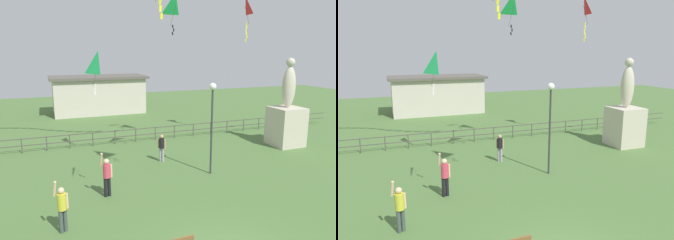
{
  "view_description": "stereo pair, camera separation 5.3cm",
  "coord_description": "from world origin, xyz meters",
  "views": [
    {
      "loc": [
        -4.68,
        -7.36,
        6.28
      ],
      "look_at": [
        0.48,
        6.24,
        3.16
      ],
      "focal_mm": 34.92,
      "sensor_mm": 36.0,
      "label": 1
    },
    {
      "loc": [
        -4.63,
        -7.37,
        6.28
      ],
      "look_at": [
        0.48,
        6.24,
        3.16
      ],
      "focal_mm": 34.92,
      "sensor_mm": 36.0,
      "label": 2
    }
  ],
  "objects": [
    {
      "name": "lamppost",
      "position": [
        3.07,
        6.84,
        3.4
      ],
      "size": [
        0.36,
        0.36,
        4.71
      ],
      "color": "#38383D",
      "rests_on": "ground_plane"
    },
    {
      "name": "person_3",
      "position": [
        1.33,
        9.49,
        0.92
      ],
      "size": [
        0.37,
        0.36,
        1.59
      ],
      "color": "#99999E",
      "rests_on": "ground_plane"
    },
    {
      "name": "waterfront_railing",
      "position": [
        -0.37,
        14.0,
        0.62
      ],
      "size": [
        36.06,
        0.06,
        0.95
      ],
      "color": "#4C4742",
      "rests_on": "ground_plane"
    },
    {
      "name": "kite_2",
      "position": [
        3.25,
        12.22,
        8.96
      ],
      "size": [
        0.99,
        1.14,
        2.42
      ],
      "color": "#1EB759"
    },
    {
      "name": "pavilion_building",
      "position": [
        0.42,
        26.0,
        1.9
      ],
      "size": [
        9.4,
        4.73,
        3.74
      ],
      "color": "beige",
      "rests_on": "ground_plane"
    },
    {
      "name": "kite_4",
      "position": [
        8.34,
        12.34,
        9.09
      ],
      "size": [
        0.64,
        0.9,
        2.97
      ],
      "color": "red"
    },
    {
      "name": "person_0",
      "position": [
        -2.43,
        6.05,
        1.01
      ],
      "size": [
        0.55,
        0.32,
        2.02
      ],
      "color": "black",
      "rests_on": "ground_plane"
    },
    {
      "name": "kite_1",
      "position": [
        -1.66,
        11.93,
        5.52
      ],
      "size": [
        0.92,
        1.27,
        2.49
      ],
      "color": "#1EB759"
    },
    {
      "name": "person_1",
      "position": [
        -4.42,
        3.72,
        0.98
      ],
      "size": [
        0.53,
        0.33,
        1.96
      ],
      "color": "#3F4C47",
      "rests_on": "ground_plane"
    },
    {
      "name": "statue_monument",
      "position": [
        10.23,
        9.71,
        1.76
      ],
      "size": [
        1.95,
        1.95,
        5.8
      ],
      "color": "beige",
      "rests_on": "ground_plane"
    }
  ]
}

